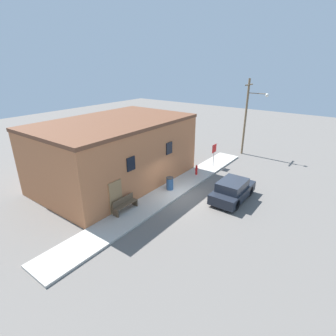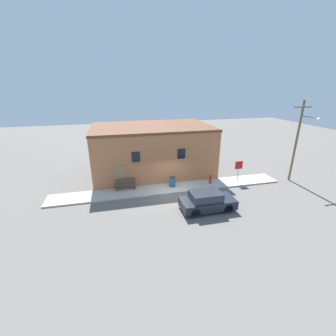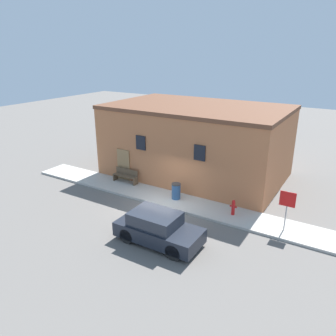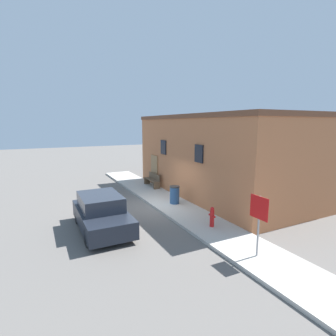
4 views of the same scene
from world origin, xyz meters
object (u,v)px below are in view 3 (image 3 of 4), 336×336
at_px(parked_car, 158,228).
at_px(stop_sign, 287,203).
at_px(trash_bin, 176,191).
at_px(fire_hydrant, 233,207).
at_px(bench, 126,176).

bearing_deg(parked_car, stop_sign, 39.56).
bearing_deg(trash_bin, fire_hydrant, -2.35).
distance_m(stop_sign, trash_bin, 6.30).
bearing_deg(fire_hydrant, parked_car, -116.78).
height_order(fire_hydrant, trash_bin, trash_bin).
relative_size(bench, trash_bin, 1.85).
bearing_deg(fire_hydrant, stop_sign, -3.90).
height_order(fire_hydrant, parked_car, parked_car).
height_order(stop_sign, bench, stop_sign).
relative_size(fire_hydrant, bench, 0.48).
xyz_separation_m(bench, trash_bin, (4.11, -0.50, 0.03)).
relative_size(fire_hydrant, stop_sign, 0.42).
xyz_separation_m(stop_sign, parked_car, (-4.73, -3.91, -0.83)).
bearing_deg(parked_car, bench, 139.77).
distance_m(fire_hydrant, parked_car, 4.59).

